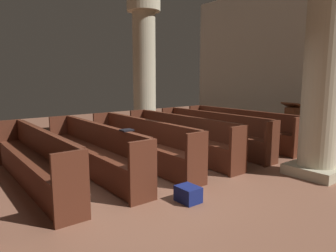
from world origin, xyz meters
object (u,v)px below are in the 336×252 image
(pillar_aisle_side, at_px, (324,62))
(hymn_book, at_px, (127,130))
(pew_row_4, at_px, (93,148))
(pillar_far_side, at_px, (144,68))
(pew_row_2, at_px, (179,135))
(lectern, at_px, (291,126))
(pew_row_5, at_px, (34,157))
(pew_row_0, at_px, (239,126))
(kneeler_box_navy, at_px, (188,194))
(pew_row_3, at_px, (141,141))
(pew_row_1, at_px, (212,130))

(pillar_aisle_side, bearing_deg, hymn_book, -118.94)
(pew_row_4, relative_size, pillar_aisle_side, 0.87)
(pillar_far_side, bearing_deg, pew_row_2, -16.54)
(lectern, height_order, hymn_book, lectern)
(pew_row_2, relative_size, pew_row_5, 1.00)
(pillar_far_side, bearing_deg, hymn_book, -37.60)
(pew_row_0, distance_m, pillar_far_side, 3.13)
(kneeler_box_navy, bearing_deg, pew_row_2, 142.92)
(kneeler_box_navy, bearing_deg, pillar_far_side, 153.29)
(pillar_aisle_side, relative_size, pillar_far_side, 1.00)
(pew_row_3, distance_m, pillar_aisle_side, 3.58)
(pew_row_2, xyz_separation_m, pew_row_4, (0.00, -2.01, 0.00))
(pew_row_1, bearing_deg, pew_row_2, -90.00)
(pew_row_1, xyz_separation_m, pew_row_4, (0.00, -3.01, 0.00))
(pew_row_2, height_order, pillar_far_side, pillar_far_side)
(kneeler_box_navy, bearing_deg, lectern, 104.65)
(pew_row_2, height_order, pew_row_5, same)
(pew_row_1, height_order, pillar_far_side, pillar_far_side)
(pew_row_2, bearing_deg, hymn_book, -64.50)
(lectern, xyz_separation_m, kneeler_box_navy, (1.22, -4.67, -0.34))
(lectern, xyz_separation_m, hymn_book, (0.10, -4.99, 0.45))
(pew_row_3, xyz_separation_m, pillar_far_side, (-2.43, 1.73, 1.50))
(pew_row_3, bearing_deg, lectern, 79.65)
(pillar_far_side, height_order, hymn_book, pillar_far_side)
(pillar_far_side, relative_size, kneeler_box_navy, 11.63)
(pew_row_1, relative_size, lectern, 3.08)
(kneeler_box_navy, bearing_deg, pew_row_0, 119.50)
(pillar_aisle_side, xyz_separation_m, kneeler_box_navy, (-0.50, -2.60, -1.88))
(kneeler_box_navy, bearing_deg, pew_row_1, 128.40)
(pew_row_1, distance_m, lectern, 2.30)
(pew_row_1, bearing_deg, pew_row_5, -90.00)
(lectern, height_order, kneeler_box_navy, lectern)
(pillar_aisle_side, height_order, lectern, pillar_aisle_side)
(pillar_aisle_side, distance_m, kneeler_box_navy, 3.24)
(pew_row_4, bearing_deg, kneeler_box_navy, 14.37)
(pew_row_2, bearing_deg, pillar_aisle_side, 23.93)
(pillar_aisle_side, distance_m, lectern, 3.10)
(pew_row_2, bearing_deg, kneeler_box_navy, -37.08)
(pew_row_3, xyz_separation_m, pew_row_4, (0.00, -1.00, 0.00))
(pew_row_5, height_order, pillar_far_side, pillar_far_side)
(pew_row_0, bearing_deg, pew_row_2, -90.00)
(pillar_far_side, height_order, lectern, pillar_far_side)
(pew_row_5, height_order, hymn_book, hymn_book)
(pew_row_1, xyz_separation_m, pew_row_5, (0.00, -4.02, 0.00))
(pew_row_4, xyz_separation_m, kneeler_box_navy, (1.98, 0.51, -0.37))
(pew_row_1, height_order, lectern, lectern)
(pillar_aisle_side, height_order, pillar_far_side, same)
(pew_row_1, distance_m, hymn_book, 2.98)
(pew_row_1, height_order, hymn_book, hymn_book)
(pew_row_4, height_order, lectern, lectern)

